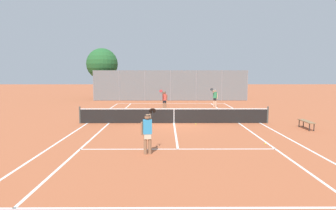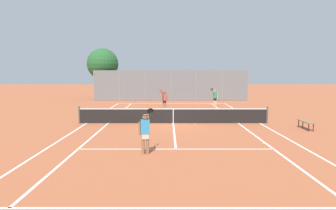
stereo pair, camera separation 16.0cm
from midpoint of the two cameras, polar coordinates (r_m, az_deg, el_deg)
ground_plane at (r=19.02m, az=1.35°, el=-3.49°), size 120.00×120.00×0.00m
court_line_markings at (r=19.02m, az=1.35°, el=-3.49°), size 11.10×23.90×0.01m
tennis_net at (r=18.94m, az=1.35°, el=-1.98°), size 12.00×0.10×1.07m
player_near_side at (r=11.84m, az=-3.87°, el=-4.97°), size 0.59×0.80×1.77m
player_far_left at (r=25.50m, az=-0.40°, el=1.11°), size 0.70×0.72×1.77m
player_far_right at (r=28.04m, az=9.22°, el=1.51°), size 0.80×0.71×1.77m
loose_tennis_ball_0 at (r=14.22m, az=18.19°, el=-7.04°), size 0.07×0.07×0.07m
loose_tennis_ball_1 at (r=18.60m, az=5.52°, el=-3.64°), size 0.07×0.07×0.07m
loose_tennis_ball_2 at (r=27.95m, az=-7.32°, el=-0.32°), size 0.07×0.07×0.07m
courtside_bench at (r=18.77m, az=25.10°, el=-2.96°), size 0.36×1.50×0.47m
back_fence at (r=33.81m, az=0.81°, el=3.74°), size 17.47×0.08×3.44m
tree_behind_left at (r=37.27m, az=-12.11°, el=7.52°), size 3.76×3.76×6.08m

